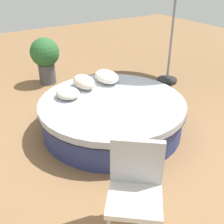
{
  "coord_description": "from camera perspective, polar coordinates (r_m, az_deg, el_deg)",
  "views": [
    {
      "loc": [
        3.26,
        -2.07,
        2.45
      ],
      "look_at": [
        0.0,
        0.0,
        0.31
      ],
      "focal_mm": 44.27,
      "sensor_mm": 36.0,
      "label": 1
    }
  ],
  "objects": [
    {
      "name": "throw_pillow_0",
      "position": [
        4.95,
        -1.11,
        7.34
      ],
      "size": [
        0.54,
        0.37,
        0.21
      ],
      "primitive_type": "ellipsoid",
      "color": "silver",
      "rests_on": "round_bed"
    },
    {
      "name": "round_bed",
      "position": [
        4.44,
        -0.0,
        -0.51
      ],
      "size": [
        2.31,
        2.31,
        0.52
      ],
      "color": "navy",
      "rests_on": "ground_plane"
    },
    {
      "name": "ground_plane",
      "position": [
        4.58,
        -0.0,
        -3.43
      ],
      "size": [
        16.0,
        16.0,
        0.0
      ],
      "primitive_type": "plane",
      "color": "olive"
    },
    {
      "name": "throw_pillow_2",
      "position": [
        4.44,
        -9.13,
        3.87
      ],
      "size": [
        0.42,
        0.36,
        0.15
      ],
      "primitive_type": "ellipsoid",
      "color": "beige",
      "rests_on": "round_bed"
    },
    {
      "name": "planter",
      "position": [
        6.26,
        -13.63,
        11.09
      ],
      "size": [
        0.63,
        0.63,
        1.02
      ],
      "color": "#4C4C51",
      "rests_on": "ground_plane"
    },
    {
      "name": "throw_pillow_1",
      "position": [
        4.75,
        -5.86,
        6.21
      ],
      "size": [
        0.52,
        0.32,
        0.21
      ],
      "primitive_type": "ellipsoid",
      "color": "beige",
      "rests_on": "round_bed"
    },
    {
      "name": "patio_chair",
      "position": [
        2.76,
        4.89,
        -14.42
      ],
      "size": [
        0.72,
        0.72,
        0.98
      ],
      "rotation": [
        0.0,
        0.0,
        4.02
      ],
      "color": "#B7B7BC",
      "rests_on": "ground_plane"
    }
  ]
}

